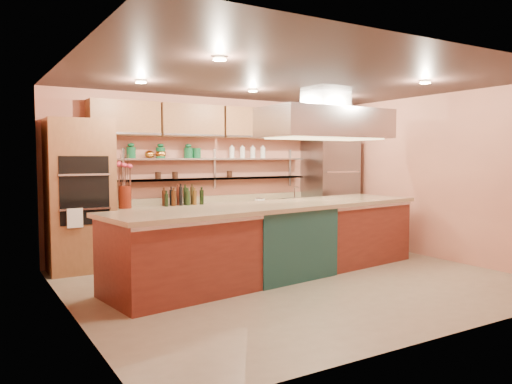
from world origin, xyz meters
TOP-DOWN VIEW (x-y plane):
  - floor at (0.00, 0.00)m, footprint 6.00×5.00m
  - ceiling at (0.00, 0.00)m, footprint 6.00×5.00m
  - wall_back at (0.00, 2.50)m, footprint 6.00×0.04m
  - wall_front at (0.00, -2.50)m, footprint 6.00×0.04m
  - wall_left at (-3.00, 0.00)m, footprint 0.04×5.00m
  - wall_right at (3.00, 0.00)m, footprint 0.04×5.00m
  - oven_stack at (-2.45, 2.18)m, footprint 0.95×0.64m
  - refrigerator at (2.35, 2.14)m, footprint 0.95×0.72m
  - back_counter at (-0.05, 2.20)m, footprint 3.84×0.64m
  - wall_shelf_lower at (-0.05, 2.37)m, footprint 3.60×0.26m
  - wall_shelf_upper at (-0.05, 2.37)m, footprint 3.60×0.26m
  - upper_cabinets at (0.00, 2.32)m, footprint 4.60×0.36m
  - range_hood at (0.84, 0.44)m, footprint 2.00×1.00m
  - ceiling_downlights at (0.00, 0.20)m, footprint 4.00×2.80m
  - island at (-0.06, 0.44)m, footprint 5.14×1.76m
  - flower_vase at (-1.78, 2.15)m, footprint 0.27×0.27m
  - oil_bottle_cluster at (-0.80, 2.15)m, footprint 0.78×0.43m
  - kitchen_scale at (0.71, 2.15)m, footprint 0.17×0.14m
  - bar_faucet at (1.55, 2.25)m, footprint 0.03×0.03m
  - copper_kettle at (-1.29, 2.37)m, footprint 0.21×0.21m
  - green_canister at (-0.44, 2.37)m, footprint 0.19×0.19m

SIDE VIEW (x-z plane):
  - floor at x=0.00m, z-range -0.02..0.00m
  - back_counter at x=-0.05m, z-range 0.00..0.93m
  - island at x=-0.06m, z-range 0.00..1.05m
  - kitchen_scale at x=0.71m, z-range 0.93..1.01m
  - bar_faucet at x=1.55m, z-range 0.93..1.16m
  - refrigerator at x=2.35m, z-range 0.00..2.10m
  - oil_bottle_cluster at x=-0.80m, z-range 0.93..1.17m
  - flower_vase at x=-1.78m, z-range 0.93..1.29m
  - oven_stack at x=-2.45m, z-range 0.00..2.30m
  - wall_shelf_lower at x=-0.05m, z-range 1.34..1.36m
  - wall_back at x=0.00m, z-range 0.00..2.80m
  - wall_front at x=0.00m, z-range 0.00..2.80m
  - wall_left at x=-3.00m, z-range 0.00..2.80m
  - wall_right at x=3.00m, z-range 0.00..2.80m
  - wall_shelf_upper at x=-0.05m, z-range 1.69..1.71m
  - copper_kettle at x=-1.29m, z-range 1.71..1.84m
  - green_canister at x=-0.44m, z-range 1.71..1.89m
  - range_hood at x=0.84m, z-range 2.02..2.48m
  - upper_cabinets at x=0.00m, z-range 2.08..2.62m
  - ceiling_downlights at x=0.00m, z-range 2.76..2.78m
  - ceiling at x=0.00m, z-range 2.79..2.81m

